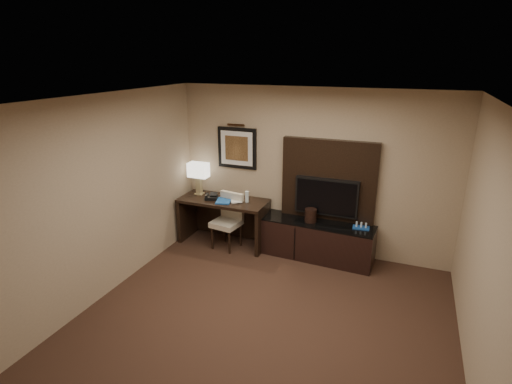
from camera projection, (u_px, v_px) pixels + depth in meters
The scene contains 19 objects.
floor at pixel (254, 338), 4.69m from camera, with size 4.50×5.00×0.01m, color #352018.
ceiling at pixel (254, 104), 3.82m from camera, with size 4.50×5.00×0.01m, color silver.
wall_back at pixel (311, 172), 6.46m from camera, with size 4.50×0.01×2.70m, color tan.
wall_left at pixel (89, 205), 5.04m from camera, with size 0.01×5.00×2.70m, color tan.
wall_right at pixel (494, 272), 3.47m from camera, with size 0.01×5.00×2.70m, color tan.
desk at pixel (224, 221), 6.95m from camera, with size 1.52×0.65×0.81m, color black.
credenza at pixel (317, 240), 6.45m from camera, with size 1.81×0.50×0.62m, color black.
tv_wall_panel at pixel (329, 180), 6.32m from camera, with size 1.50×0.12×1.30m, color black.
tv at pixel (326, 197), 6.32m from camera, with size 1.00×0.08×0.60m, color black.
artwork at pixel (237, 148), 6.79m from camera, with size 0.70×0.04×0.70m, color black.
picture_light at pixel (236, 125), 6.63m from camera, with size 0.04×0.04×0.30m, color #3D2313.
desk_chair at pixel (226, 223), 6.76m from camera, with size 0.44×0.50×0.91m, color beige, non-canonical shape.
table_lamp at pixel (199, 179), 6.99m from camera, with size 0.35×0.20×0.57m, color tan, non-canonical shape.
desk_phone at pixel (211, 196), 6.82m from camera, with size 0.21×0.19×0.11m, color black, non-canonical shape.
blue_folder at pixel (224, 201), 6.72m from camera, with size 0.24×0.32×0.02m, color #184E9C.
book at pixel (231, 195), 6.68m from camera, with size 0.18×0.02×0.25m, color #BBA693.
water_bottle at pixel (247, 197), 6.66m from camera, with size 0.06×0.06×0.19m, color silver.
ice_bucket at pixel (311, 215), 6.36m from camera, with size 0.19×0.19×0.21m, color black.
minibar_tray at pixel (361, 226), 6.12m from camera, with size 0.25×0.15×0.09m, color #164594, non-canonical shape.
Camera 1 is at (1.44, -3.61, 3.13)m, focal length 28.00 mm.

